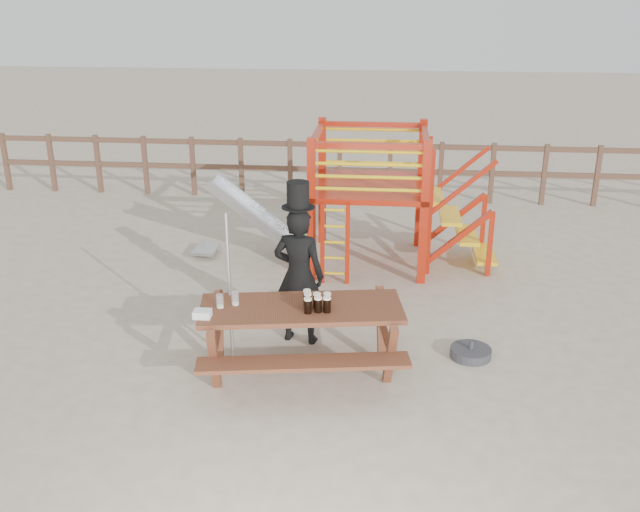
# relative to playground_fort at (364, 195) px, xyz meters

# --- Properties ---
(ground) EXTENTS (60.00, 60.00, 0.00)m
(ground) POSITION_rel_playground_fort_xyz_m (-0.12, -3.58, -1.07)
(ground) COLOR #C3B098
(ground) RESTS_ON ground
(back_fence) EXTENTS (15.09, 0.09, 1.20)m
(back_fence) POSITION_rel_playground_fort_xyz_m (-0.12, 3.42, -0.34)
(back_fence) COLOR brown
(back_fence) RESTS_ON ground
(playground_fort) EXTENTS (4.71, 1.84, 2.10)m
(playground_fort) POSITION_rel_playground_fort_xyz_m (0.00, 0.00, 0.00)
(playground_fort) COLOR #AC1F0B
(playground_fort) RESTS_ON ground
(picnic_table) EXTENTS (2.38, 1.82, 0.84)m
(picnic_table) POSITION_rel_playground_fort_xyz_m (-0.53, -3.58, -0.54)
(picnic_table) COLOR brown
(picnic_table) RESTS_ON ground
(man_with_hat) EXTENTS (0.68, 0.51, 2.00)m
(man_with_hat) POSITION_rel_playground_fort_xyz_m (-0.66, -2.74, -0.18)
(man_with_hat) COLOR black
(man_with_hat) RESTS_ON ground
(metal_pole) EXTENTS (0.04, 0.04, 1.80)m
(metal_pole) POSITION_rel_playground_fort_xyz_m (-1.36, -3.35, -0.17)
(metal_pole) COLOR #B2B2B7
(metal_pole) RESTS_ON ground
(parasol_base) EXTENTS (0.48, 0.48, 0.20)m
(parasol_base) POSITION_rel_playground_fort_xyz_m (1.38, -2.97, -1.02)
(parasol_base) COLOR #323237
(parasol_base) RESTS_ON ground
(paper_bag) EXTENTS (0.18, 0.14, 0.08)m
(paper_bag) POSITION_rel_playground_fort_xyz_m (-1.52, -3.94, -0.19)
(paper_bag) COLOR white
(paper_bag) RESTS_ON picnic_table
(stout_pints) EXTENTS (0.31, 0.29, 0.17)m
(stout_pints) POSITION_rel_playground_fort_xyz_m (-0.36, -3.63, -0.14)
(stout_pints) COLOR black
(stout_pints) RESTS_ON picnic_table
(empty_glasses) EXTENTS (0.23, 0.17, 0.15)m
(empty_glasses) POSITION_rel_playground_fort_xyz_m (-1.32, -3.64, -0.16)
(empty_glasses) COLOR silver
(empty_glasses) RESTS_ON picnic_table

